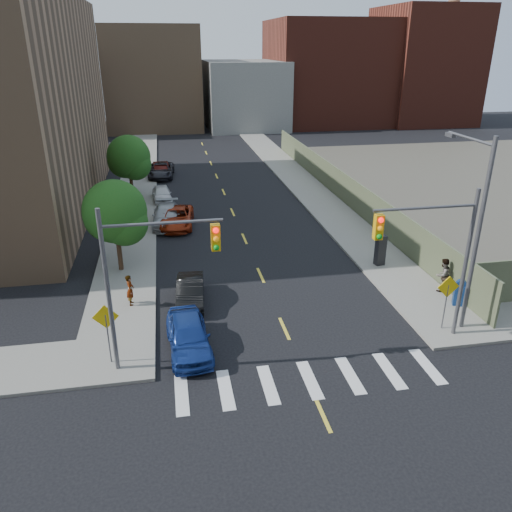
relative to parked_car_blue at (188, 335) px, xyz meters
name	(u,v)px	position (x,y,z in m)	size (l,w,h in m)	color
ground	(341,455)	(4.53, -7.00, -0.75)	(160.00, 160.00, 0.00)	black
sidewalk_nw	(140,171)	(-3.22, 34.50, -0.68)	(3.50, 73.00, 0.15)	gray
sidewalk_ne	(283,165)	(12.28, 34.50, -0.68)	(3.50, 73.00, 0.15)	gray
fence_north	(340,185)	(14.13, 21.00, 0.50)	(0.12, 44.00, 2.50)	#646D4C
bg_bldg_west	(44,91)	(-17.47, 63.00, 5.25)	(14.00, 18.00, 12.00)	#592319
bg_bldg_midwest	(153,78)	(-1.47, 65.00, 6.75)	(14.00, 16.00, 15.00)	#8C6B4C
bg_bldg_center	(244,94)	(12.53, 63.00, 4.25)	(12.00, 16.00, 10.00)	gray
bg_bldg_east	(326,73)	(26.53, 65.00, 7.25)	(18.00, 18.00, 16.00)	#592319
bg_bldg_fareast	(423,66)	(42.53, 63.00, 8.25)	(14.00, 16.00, 18.00)	#592319
smokestack	(450,33)	(46.53, 63.00, 13.25)	(1.80, 1.80, 28.00)	#8C6B4C
signal_nw	(146,268)	(-1.45, -1.00, 3.78)	(4.59, 0.30, 7.00)	#59595E
signal_ne	(436,247)	(10.52, -1.00, 3.78)	(4.59, 0.30, 7.00)	#59595E
streetlight_ne	(475,222)	(12.73, -0.10, 4.47)	(0.25, 3.70, 9.00)	#59595E
warn_sign_nw	(106,323)	(-3.27, -0.50, 1.24)	(1.06, 0.06, 2.83)	#59595E
warn_sign_ne	(447,293)	(11.73, -0.50, 1.24)	(1.06, 0.06, 2.83)	#59595E
warn_sign_midwest	(126,218)	(-3.27, 13.00, 1.24)	(1.06, 0.06, 2.83)	#59595E
tree_west_near	(115,215)	(-3.47, 9.05, 2.73)	(3.66, 3.64, 5.52)	#332114
tree_west_far	(129,159)	(-3.47, 24.05, 2.73)	(3.66, 3.64, 5.52)	#332114
parked_car_blue	(188,335)	(0.00, 0.00, 0.00)	(1.78, 4.41, 1.50)	navy
parked_car_black	(190,292)	(0.33, 4.35, -0.11)	(1.37, 3.92, 1.29)	black
parked_car_red	(177,217)	(0.06, 16.40, -0.07)	(2.28, 4.94, 1.37)	#9E2C0F
parked_car_silver	(166,216)	(-0.68, 16.82, -0.04)	(2.00, 4.92, 1.43)	#A8ACB0
parked_car_white	(162,194)	(-0.97, 23.06, -0.10)	(1.55, 3.85, 1.31)	silver
parked_car_maroon	(161,170)	(-0.97, 31.86, -0.05)	(1.48, 4.24, 1.40)	#46110E
parked_car_grey	(161,170)	(-0.97, 31.54, -0.04)	(2.35, 5.09, 1.41)	black
mailbox	(460,293)	(13.73, 1.46, 0.07)	(0.70, 0.63, 1.39)	navy
payphone	(380,250)	(11.79, 6.93, 0.32)	(0.55, 0.45, 1.85)	black
pedestrian_west	(130,290)	(-2.67, 4.48, 0.21)	(0.59, 0.39, 1.62)	gray
pedestrian_east	(443,275)	(13.65, 3.05, 0.33)	(0.91, 0.71, 1.86)	gray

